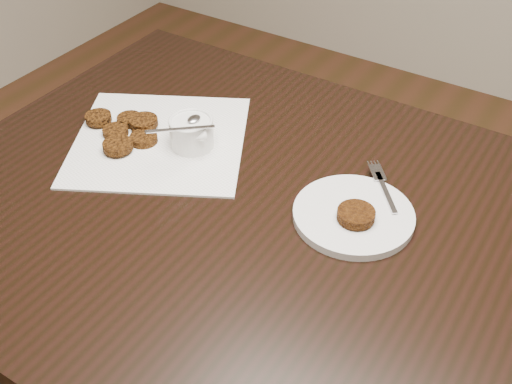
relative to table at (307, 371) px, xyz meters
The scene contains 5 objects.
table is the anchor object (origin of this frame).
napkin 0.55m from the table, 169.86° to the left, with size 0.33×0.33×0.00m, color white.
sauce_ramekin 0.55m from the table, 164.55° to the left, with size 0.11×0.11×0.12m, color white, non-canonical shape.
patty_cluster 0.61m from the table, behind, with size 0.20×0.20×0.02m, color #60320C, non-canonical shape.
plate_with_patty 0.40m from the table, 66.74° to the left, with size 0.20×0.20×0.03m, color silver, non-canonical shape.
Camera 1 is at (0.32, -0.63, 1.47)m, focal length 44.73 mm.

